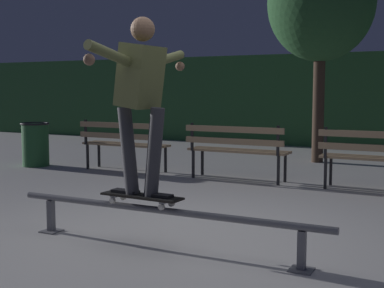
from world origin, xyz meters
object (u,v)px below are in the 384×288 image
at_px(skateboarder, 141,91).
at_px(park_bench_right_center, 379,153).
at_px(grind_rail, 161,216).
at_px(skateboard, 142,197).
at_px(park_bench_left_center, 236,146).
at_px(tree_behind_benches, 321,4).
at_px(park_bench_leftmost, 123,140).
at_px(trash_can, 35,144).

bearing_deg(skateboarder, park_bench_right_center, 66.31).
distance_m(grind_rail, skateboard, 0.25).
xyz_separation_m(park_bench_left_center, park_bench_right_center, (2.09, 0.00, 0.00)).
bearing_deg(tree_behind_benches, skateboarder, -90.81).
xyz_separation_m(skateboard, park_bench_leftmost, (-2.61, 3.55, 0.09)).
relative_size(park_bench_leftmost, trash_can, 2.01).
bearing_deg(park_bench_right_center, trash_can, -178.23).
distance_m(park_bench_leftmost, park_bench_left_center, 2.09).
relative_size(skateboarder, trash_can, 1.95).
distance_m(skateboarder, park_bench_right_center, 3.97).
bearing_deg(trash_can, park_bench_leftmost, 5.85).
bearing_deg(grind_rail, park_bench_left_center, 101.54).
height_order(grind_rail, skateboarder, skateboarder).
distance_m(skateboard, park_bench_leftmost, 4.41).
relative_size(skateboarder, park_bench_leftmost, 0.97).
height_order(park_bench_left_center, tree_behind_benches, tree_behind_benches).
xyz_separation_m(skateboard, park_bench_right_center, (1.56, 3.55, 0.09)).
xyz_separation_m(park_bench_leftmost, park_bench_right_center, (4.17, 0.00, 0.00)).
height_order(grind_rail, park_bench_right_center, park_bench_right_center).
relative_size(skateboard, tree_behind_benches, 0.19).
bearing_deg(park_bench_left_center, grind_rail, -78.46).
bearing_deg(skateboard, grind_rail, 0.00).
bearing_deg(tree_behind_benches, grind_rail, -88.99).
bearing_deg(tree_behind_benches, skateboard, -90.83).
bearing_deg(trash_can, grind_rail, -36.13).
bearing_deg(park_bench_leftmost, trash_can, -174.15).
xyz_separation_m(skateboarder, tree_behind_benches, (0.09, 6.21, 1.62)).
relative_size(park_bench_left_center, park_bench_right_center, 1.00).
bearing_deg(skateboarder, grind_rail, 0.05).
relative_size(park_bench_leftmost, tree_behind_benches, 0.39).
height_order(grind_rail, skateboard, skateboard).
height_order(skateboard, tree_behind_benches, tree_behind_benches).
distance_m(skateboarder, park_bench_left_center, 3.69).
xyz_separation_m(park_bench_right_center, tree_behind_benches, (-1.47, 2.67, 2.47)).
bearing_deg(park_bench_left_center, skateboard, -81.58).
height_order(grind_rail, park_bench_left_center, park_bench_left_center).
relative_size(park_bench_leftmost, park_bench_left_center, 1.00).
bearing_deg(skateboard, trash_can, 142.66).
distance_m(grind_rail, trash_can, 5.71).
xyz_separation_m(grind_rail, skateboard, (-0.20, 0.00, 0.15)).
height_order(skateboarder, park_bench_leftmost, skateboarder).
height_order(skateboard, skateboarder, skateboarder).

